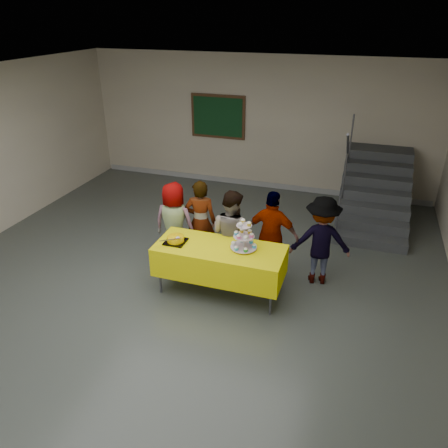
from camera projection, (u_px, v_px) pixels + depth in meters
The scene contains 11 objects.
room_shell at pixel (159, 164), 5.38m from camera, with size 10.00×10.04×3.02m.
bake_table at pixel (220, 260), 6.36m from camera, with size 1.88×0.78×0.77m.
cupcake_stand at pixel (244, 238), 6.16m from camera, with size 0.38×0.38×0.44m.
bear_cake at pixel (176, 239), 6.38m from camera, with size 0.32×0.36×0.12m.
schoolchild_a at pixel (174, 223), 7.12m from camera, with size 0.68×0.44×1.40m, color slate.
schoolchild_b at pixel (201, 222), 7.14m from camera, with size 0.52×0.34×1.43m, color slate.
schoolchild_c at pixel (231, 234), 6.76m from camera, with size 0.70×0.54×1.43m, color slate.
schoolchild_d at pixel (272, 235), 6.71m from camera, with size 0.84×0.35×1.44m, color slate.
schoolchild_e at pixel (321, 241), 6.58m from camera, with size 0.92×0.53×1.42m, color slate.
staircase at pixel (374, 193), 8.84m from camera, with size 1.30×2.40×2.04m.
noticeboard at pixel (218, 117), 10.08m from camera, with size 1.30×0.05×1.00m.
Camera 1 is at (2.38, -4.61, 3.86)m, focal length 35.00 mm.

